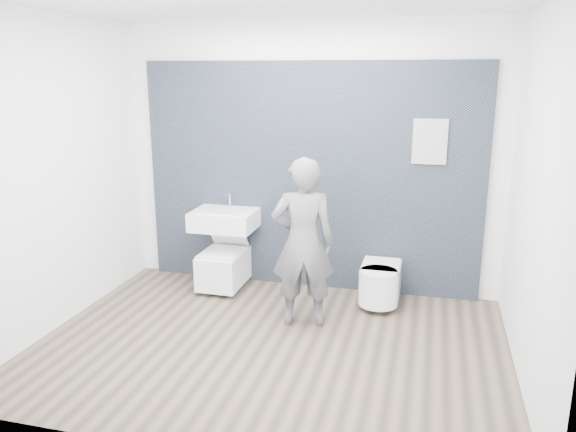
% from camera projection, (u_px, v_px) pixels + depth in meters
% --- Properties ---
extents(ground, '(4.00, 4.00, 0.00)m').
position_uv_depth(ground, '(271.00, 345.00, 4.85)').
color(ground, brown).
rests_on(ground, ground).
extents(room_shell, '(4.00, 4.00, 4.00)m').
position_uv_depth(room_shell, '(269.00, 144.00, 4.42)').
color(room_shell, white).
rests_on(room_shell, ground).
extents(tile_wall, '(3.60, 0.06, 2.40)m').
position_uv_depth(tile_wall, '(308.00, 284.00, 6.23)').
color(tile_wall, black).
rests_on(tile_wall, ground).
extents(washbasin, '(0.67, 0.50, 0.50)m').
position_uv_depth(washbasin, '(224.00, 219.00, 5.99)').
color(washbasin, white).
rests_on(washbasin, ground).
extents(toilet_square, '(0.43, 0.62, 0.74)m').
position_uv_depth(toilet_square, '(224.00, 266.00, 6.06)').
color(toilet_square, white).
rests_on(toilet_square, ground).
extents(toilet_rounded, '(0.39, 0.66, 0.36)m').
position_uv_depth(toilet_rounded, '(380.00, 283.00, 5.63)').
color(toilet_rounded, white).
rests_on(toilet_rounded, ground).
extents(info_placard, '(0.33, 0.03, 0.44)m').
position_uv_depth(info_placard, '(420.00, 296.00, 5.89)').
color(info_placard, silver).
rests_on(info_placard, ground).
extents(visitor, '(0.65, 0.50, 1.57)m').
position_uv_depth(visitor, '(303.00, 243.00, 5.08)').
color(visitor, slate).
rests_on(visitor, ground).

